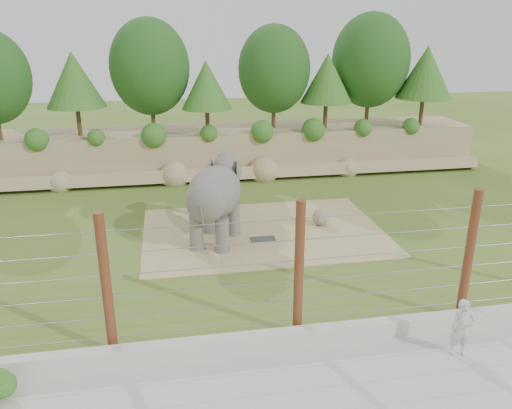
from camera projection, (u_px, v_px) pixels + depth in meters
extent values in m
plane|color=#486B21|center=(266.00, 264.00, 18.22)|extent=(90.00, 90.00, 0.00)
cube|color=tan|center=(223.00, 149.00, 29.85)|extent=(30.00, 4.00, 2.50)
cube|color=tan|center=(229.00, 174.00, 28.02)|extent=(30.00, 1.37, 1.07)
cylinder|color=#3F2B19|center=(79.00, 121.00, 27.37)|extent=(0.24, 0.24, 1.58)
sphere|color=#154817|center=(74.00, 81.00, 26.65)|extent=(3.60, 3.60, 3.60)
cylinder|color=#3F2B19|center=(153.00, 114.00, 28.44)|extent=(0.24, 0.24, 1.92)
sphere|color=#154817|center=(150.00, 67.00, 27.56)|extent=(4.40, 4.40, 4.40)
cylinder|color=#3F2B19|center=(207.00, 121.00, 27.92)|extent=(0.24, 0.24, 1.40)
sphere|color=#154817|center=(206.00, 86.00, 27.28)|extent=(3.20, 3.20, 3.20)
cylinder|color=#3F2B19|center=(274.00, 112.00, 29.44)|extent=(0.24, 0.24, 1.82)
sphere|color=#154817|center=(274.00, 69.00, 28.61)|extent=(4.16, 4.16, 4.16)
cylinder|color=#3F2B19|center=(325.00, 115.00, 29.44)|extent=(0.24, 0.24, 1.50)
sphere|color=#154817|center=(327.00, 80.00, 28.75)|extent=(3.44, 3.44, 3.44)
cylinder|color=#3F2B19|center=(367.00, 107.00, 30.78)|extent=(0.24, 0.24, 2.03)
sphere|color=#154817|center=(371.00, 60.00, 29.85)|extent=(4.64, 4.64, 4.64)
cylinder|color=#3F2B19|center=(421.00, 112.00, 30.23)|extent=(0.24, 0.24, 1.64)
sphere|color=#154817|center=(425.00, 74.00, 29.48)|extent=(3.76, 3.76, 3.76)
cube|color=tan|center=(263.00, 231.00, 21.08)|extent=(10.00, 7.00, 0.02)
cube|color=#262628|center=(263.00, 239.00, 20.22)|extent=(1.00, 0.60, 0.03)
sphere|color=#7C705D|center=(321.00, 217.00, 21.63)|extent=(0.73, 0.73, 0.73)
cube|color=beige|center=(302.00, 337.00, 13.50)|extent=(26.00, 0.35, 0.50)
cube|color=beige|center=(324.00, 395.00, 11.73)|extent=(26.00, 4.00, 0.01)
cylinder|color=#562A12|center=(106.00, 287.00, 12.54)|extent=(0.26, 0.26, 4.00)
cylinder|color=#562A12|center=(299.00, 270.00, 13.38)|extent=(0.26, 0.26, 4.00)
cylinder|color=#562A12|center=(469.00, 256.00, 14.21)|extent=(0.26, 0.26, 4.00)
cylinder|color=gray|center=(297.00, 319.00, 13.88)|extent=(20.00, 0.02, 0.02)
cylinder|color=gray|center=(298.00, 300.00, 13.68)|extent=(20.00, 0.02, 0.02)
cylinder|color=gray|center=(299.00, 280.00, 13.48)|extent=(20.00, 0.02, 0.02)
cylinder|color=gray|center=(299.00, 260.00, 13.27)|extent=(20.00, 0.02, 0.02)
cylinder|color=gray|center=(300.00, 240.00, 13.07)|extent=(20.00, 0.02, 0.02)
cylinder|color=gray|center=(301.00, 218.00, 12.87)|extent=(20.00, 0.02, 0.02)
imported|color=#ADB3B7|center=(462.00, 328.00, 12.88)|extent=(0.66, 0.51, 1.61)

